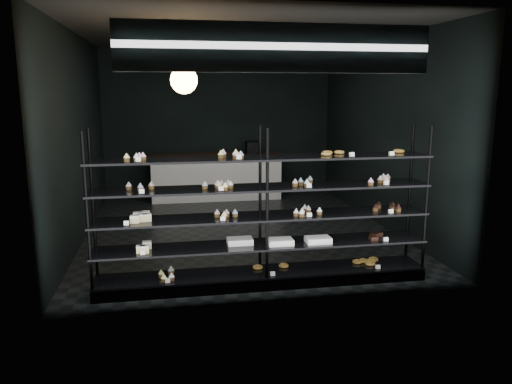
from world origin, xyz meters
TOP-DOWN VIEW (x-y plane):
  - room at (0.00, 0.00)m, footprint 5.01×6.01m
  - display_shelf at (-0.07, -2.45)m, footprint 4.00×0.50m
  - signage at (0.00, -2.93)m, footprint 3.30×0.05m
  - pendant_lamp at (-0.91, -1.44)m, footprint 0.35×0.35m
  - service_counter at (-0.11, 2.50)m, footprint 2.86×0.65m

SIDE VIEW (x-z plane):
  - service_counter at x=-0.11m, z-range -0.11..1.12m
  - display_shelf at x=-0.07m, z-range -0.33..1.58m
  - room at x=0.00m, z-range 0.00..3.20m
  - pendant_lamp at x=-0.91m, z-range 2.00..2.90m
  - signage at x=0.00m, z-range 2.50..3.00m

